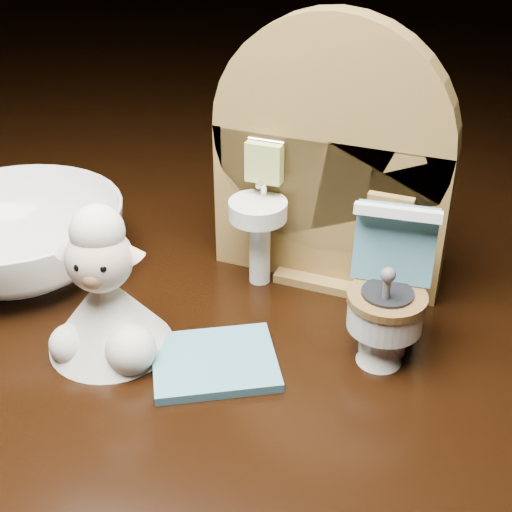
{
  "coord_description": "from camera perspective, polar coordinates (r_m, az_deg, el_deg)",
  "views": [
    {
      "loc": [
        0.09,
        -0.27,
        0.22
      ],
      "look_at": [
        -0.02,
        0.0,
        0.05
      ],
      "focal_mm": 50.0,
      "sensor_mm": 36.0,
      "label": 1
    }
  ],
  "objects": [
    {
      "name": "backdrop_panel",
      "position": [
        0.38,
        5.75,
        6.67
      ],
      "size": [
        0.13,
        0.05,
        0.15
      ],
      "color": "olive",
      "rests_on": "ground"
    },
    {
      "name": "toy_toilet",
      "position": [
        0.35,
        10.54,
        -3.22
      ],
      "size": [
        0.04,
        0.05,
        0.08
      ],
      "rotation": [
        0.0,
        0.0,
        0.11
      ],
      "color": "white",
      "rests_on": "ground"
    },
    {
      "name": "bath_mat",
      "position": [
        0.35,
        -3.34,
        -8.45
      ],
      "size": [
        0.08,
        0.07,
        0.0
      ],
      "primitive_type": "cube",
      "rotation": [
        0.0,
        0.0,
        0.54
      ],
      "color": "teal",
      "rests_on": "ground"
    },
    {
      "name": "toilet_brush",
      "position": [
        0.35,
        9.97,
        -6.43
      ],
      "size": [
        0.02,
        0.02,
        0.05
      ],
      "color": "white",
      "rests_on": "ground"
    },
    {
      "name": "plush_lamb",
      "position": [
        0.35,
        -11.94,
        -3.56
      ],
      "size": [
        0.06,
        0.06,
        0.08
      ],
      "rotation": [
        0.0,
        0.0,
        0.3
      ],
      "color": "silver",
      "rests_on": "ground"
    },
    {
      "name": "ceramic_bowl",
      "position": [
        0.44,
        -18.52,
        1.35
      ],
      "size": [
        0.14,
        0.14,
        0.04
      ],
      "primitive_type": "imported",
      "rotation": [
        0.0,
        0.0,
        -0.17
      ],
      "color": "white",
      "rests_on": "ground"
    }
  ]
}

